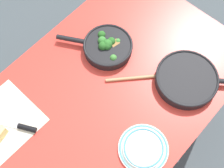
{
  "coord_description": "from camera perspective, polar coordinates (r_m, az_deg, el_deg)",
  "views": [
    {
      "loc": [
        -0.45,
        -0.41,
        2.12
      ],
      "look_at": [
        0.0,
        0.0,
        0.8
      ],
      "focal_mm": 50.0,
      "sensor_mm": 36.0,
      "label": 1
    }
  ],
  "objects": [
    {
      "name": "skillet_broccoli",
      "position": [
        1.54,
        -0.89,
        6.92
      ],
      "size": [
        0.26,
        0.36,
        0.08
      ],
      "rotation": [
        0.0,
        0.0,
        2.09
      ],
      "color": "black",
      "rests_on": "dining_table_red"
    },
    {
      "name": "dinner_plate_stack",
      "position": [
        1.37,
        5.77,
        -11.63
      ],
      "size": [
        0.22,
        0.22,
        0.03
      ],
      "color": "silver",
      "rests_on": "dining_table_red"
    },
    {
      "name": "parchment_sheet",
      "position": [
        1.49,
        -19.22,
        -6.41
      ],
      "size": [
        0.3,
        0.3,
        0.0
      ],
      "color": "silver",
      "rests_on": "dining_table_red"
    },
    {
      "name": "dining_table_red",
      "position": [
        1.55,
        0.0,
        -1.62
      ],
      "size": [
        1.29,
        0.89,
        0.78
      ],
      "color": "red",
      "rests_on": "ground_plane"
    },
    {
      "name": "skillet_eggs",
      "position": [
        1.5,
        13.59,
        0.83
      ],
      "size": [
        0.34,
        0.4,
        0.05
      ],
      "rotation": [
        0.0,
        0.0,
        5.37
      ],
      "color": "black",
      "rests_on": "dining_table_red"
    },
    {
      "name": "grater_knife",
      "position": [
        1.45,
        -16.73,
        -7.35
      ],
      "size": [
        0.13,
        0.23,
        0.02
      ],
      "rotation": [
        0.0,
        0.0,
        2.05
      ],
      "color": "silver",
      "rests_on": "dining_table_red"
    },
    {
      "name": "ground_plane",
      "position": [
        2.2,
        0.0,
        -8.75
      ],
      "size": [
        14.0,
        14.0,
        0.0
      ],
      "primitive_type": "plane",
      "color": "#424C51"
    },
    {
      "name": "wooden_spoon",
      "position": [
        1.5,
        7.52,
        1.41
      ],
      "size": [
        0.29,
        0.27,
        0.02
      ],
      "rotation": [
        0.0,
        0.0,
        5.54
      ],
      "color": "tan",
      "rests_on": "dining_table_red"
    }
  ]
}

